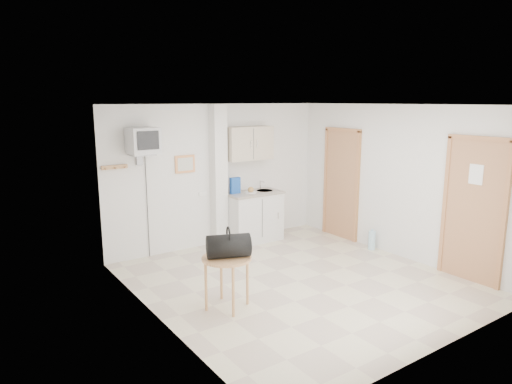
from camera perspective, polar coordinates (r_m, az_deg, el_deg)
ground at (r=6.72m, az=5.25°, el=-11.04°), size 4.50×4.50×0.00m
room_envelope at (r=6.52m, az=6.61°, el=2.30°), size 4.24×4.54×2.55m
kitchenette at (r=8.34m, az=-0.47°, el=-0.74°), size 1.03×0.58×2.10m
crt_television at (r=7.26m, az=-13.95°, el=6.13°), size 0.44×0.45×2.15m
round_table at (r=5.71m, az=-3.68°, el=-8.96°), size 0.62×0.62×0.67m
duffel_bag at (r=5.62m, az=-3.46°, el=-6.72°), size 0.60×0.46×0.39m
water_bottle at (r=8.24m, az=14.28°, el=-5.87°), size 0.12×0.12×0.37m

